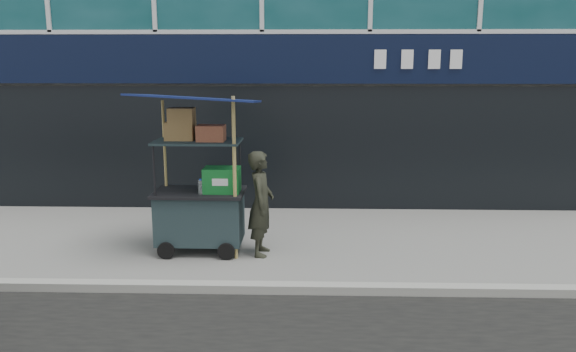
{
  "coord_description": "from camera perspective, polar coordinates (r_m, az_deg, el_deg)",
  "views": [
    {
      "loc": [
        0.79,
        -6.86,
        2.92
      ],
      "look_at": [
        0.56,
        1.2,
        1.22
      ],
      "focal_mm": 35.0,
      "sensor_mm": 36.0,
      "label": 1
    }
  ],
  "objects": [
    {
      "name": "ground",
      "position": [
        7.5,
        -4.64,
        -11.07
      ],
      "size": [
        80.0,
        80.0,
        0.0
      ],
      "primitive_type": "plane",
      "color": "slate",
      "rests_on": "ground"
    },
    {
      "name": "vendor_man",
      "position": [
        8.4,
        -2.76,
        -2.8
      ],
      "size": [
        0.4,
        0.59,
        1.59
      ],
      "primitive_type": "imported",
      "rotation": [
        0.0,
        0.0,
        1.53
      ],
      "color": "black",
      "rests_on": "ground"
    },
    {
      "name": "vendor_cart",
      "position": [
        8.62,
        -8.87,
        -2.1
      ],
      "size": [
        1.82,
        1.3,
        2.45
      ],
      "rotation": [
        0.0,
        0.0,
        -0.01
      ],
      "color": "#192A2B",
      "rests_on": "ground"
    },
    {
      "name": "curb",
      "position": [
        7.3,
        -4.82,
        -11.24
      ],
      "size": [
        80.0,
        0.18,
        0.12
      ],
      "primitive_type": "cube",
      "color": "gray",
      "rests_on": "ground"
    }
  ]
}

